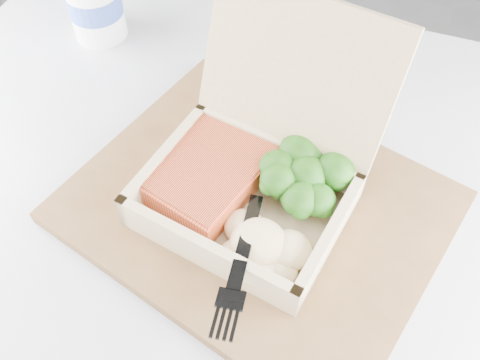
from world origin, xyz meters
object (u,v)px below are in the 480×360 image
(paper_cup, at_px, (95,4))
(serving_tray, at_px, (257,207))
(cafe_table, at_px, (204,308))
(takeout_container, at_px, (260,161))

(paper_cup, bearing_deg, serving_tray, -37.96)
(cafe_table, relative_size, paper_cup, 9.53)
(cafe_table, distance_m, paper_cup, 0.43)
(cafe_table, bearing_deg, serving_tray, 39.99)
(serving_tray, xyz_separation_m, takeout_container, (-0.00, 0.02, 0.05))
(serving_tray, relative_size, paper_cup, 4.00)
(serving_tray, distance_m, paper_cup, 0.37)
(cafe_table, bearing_deg, takeout_container, 51.75)
(takeout_container, xyz_separation_m, paper_cup, (-0.29, 0.21, -0.01))
(takeout_container, distance_m, paper_cup, 0.35)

